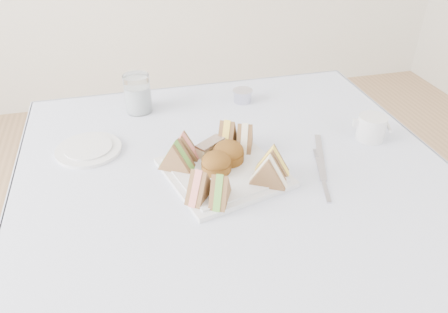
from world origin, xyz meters
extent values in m
cube|color=brown|center=(0.00, 0.00, 0.37)|extent=(0.90, 0.90, 0.74)
cube|color=silver|center=(0.00, 0.00, 0.74)|extent=(1.02, 1.02, 0.01)
cube|color=silver|center=(-0.03, 0.00, 0.75)|extent=(0.31, 0.31, 0.01)
cylinder|color=brown|center=(-0.05, 0.00, 0.78)|extent=(0.08, 0.08, 0.05)
cylinder|color=brown|center=(-0.01, 0.03, 0.78)|extent=(0.10, 0.10, 0.05)
cube|color=#CBB08E|center=(-0.05, 0.07, 0.78)|extent=(0.08, 0.07, 0.04)
cylinder|color=silver|center=(-0.34, 0.18, 0.75)|extent=(0.19, 0.19, 0.01)
cylinder|color=white|center=(-0.19, 0.37, 0.80)|extent=(0.09, 0.09, 0.11)
cylinder|color=#B5B3C7|center=(0.12, 0.36, 0.76)|extent=(0.07, 0.07, 0.03)
cube|color=#B5B3C7|center=(0.22, 0.01, 0.75)|extent=(0.09, 0.20, 0.00)
cube|color=#B5B3C7|center=(0.19, -0.07, 0.75)|extent=(0.06, 0.17, 0.00)
cylinder|color=silver|center=(0.38, 0.06, 0.78)|extent=(0.09, 0.09, 0.07)
camera|label=1|loc=(-0.23, -0.80, 1.34)|focal=35.00mm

